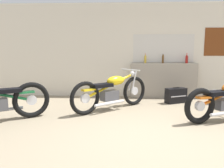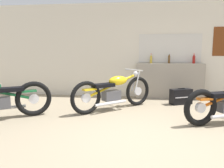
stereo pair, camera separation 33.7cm
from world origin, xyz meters
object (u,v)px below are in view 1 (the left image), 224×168
bottle_leftmost (145,59)px  motorcycle_yellow (112,91)px  hard_case_silver (223,98)px  hard_case_black (176,96)px  bottle_center (187,59)px  bottle_left_center (163,59)px

bottle_leftmost → motorcycle_yellow: bearing=-121.5°
hard_case_silver → hard_case_black: bearing=173.3°
hard_case_black → bottle_leftmost: bearing=135.0°
bottle_leftmost → hard_case_black: size_ratio=0.45×
bottle_leftmost → hard_case_silver: 2.34m
bottle_center → bottle_leftmost: bearing=178.0°
bottle_leftmost → hard_case_black: bottle_leftmost is taller
motorcycle_yellow → hard_case_silver: (2.85, 0.62, -0.26)m
motorcycle_yellow → bottle_left_center: bearing=45.8°
bottle_leftmost → bottle_left_center: bearing=-3.9°
hard_case_silver → hard_case_black: hard_case_black is taller
bottle_center → hard_case_silver: bottle_center is taller
hard_case_silver → bottle_leftmost: bearing=155.2°
bottle_leftmost → hard_case_silver: bottle_leftmost is taller
hard_case_silver → hard_case_black: size_ratio=0.91×
motorcycle_yellow → hard_case_black: bearing=24.4°
bottle_left_center → bottle_center: bottle_left_center is taller
bottle_leftmost → bottle_center: 1.20m
bottle_left_center → hard_case_black: (0.24, -0.72, -0.97)m
bottle_leftmost → hard_case_black: bearing=-45.0°
motorcycle_yellow → hard_case_silver: motorcycle_yellow is taller
bottle_left_center → bottle_center: 0.69m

